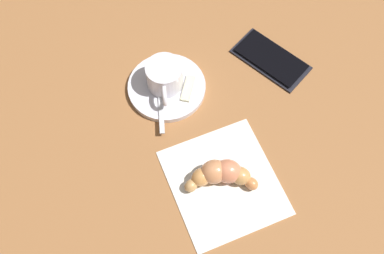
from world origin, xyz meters
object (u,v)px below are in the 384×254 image
at_px(teaspoon, 160,88).
at_px(saucer, 165,88).
at_px(sugar_packet, 188,88).
at_px(napkin, 222,183).
at_px(croissant, 221,174).
at_px(cell_phone, 271,59).
at_px(espresso_cup, 163,77).

bearing_deg(teaspoon, saucer, -82.35).
bearing_deg(sugar_packet, saucer, 94.61).
bearing_deg(napkin, croissant, -14.67).
distance_m(croissant, cell_phone, 0.27).
xyz_separation_m(saucer, cell_phone, (-0.04, -0.21, -0.00)).
bearing_deg(croissant, teaspoon, 3.46).
relative_size(napkin, cell_phone, 1.18).
height_order(espresso_cup, cell_phone, espresso_cup).
bearing_deg(napkin, espresso_cup, 0.15).
bearing_deg(teaspoon, sugar_packet, -118.80).
bearing_deg(cell_phone, espresso_cup, 78.73).
height_order(espresso_cup, croissant, espresso_cup).
bearing_deg(croissant, cell_phone, -51.65).
distance_m(saucer, sugar_packet, 0.05).
relative_size(espresso_cup, cell_phone, 0.56).
relative_size(croissant, cell_phone, 0.73).
xyz_separation_m(croissant, cell_phone, (0.17, -0.21, -0.02)).
height_order(teaspoon, croissant, croissant).
xyz_separation_m(espresso_cup, cell_phone, (-0.04, -0.22, -0.03)).
height_order(saucer, espresso_cup, espresso_cup).
height_order(espresso_cup, sugar_packet, espresso_cup).
relative_size(napkin, croissant, 1.62).
distance_m(saucer, napkin, 0.22).
height_order(teaspoon, sugar_packet, teaspoon).
xyz_separation_m(espresso_cup, croissant, (-0.21, -0.00, -0.02)).
relative_size(espresso_cup, napkin, 0.48).
distance_m(espresso_cup, sugar_packet, 0.05).
height_order(saucer, cell_phone, saucer).
bearing_deg(croissant, espresso_cup, 0.82).
distance_m(espresso_cup, napkin, 0.22).
bearing_deg(saucer, croissant, -179.41).
distance_m(espresso_cup, cell_phone, 0.22).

